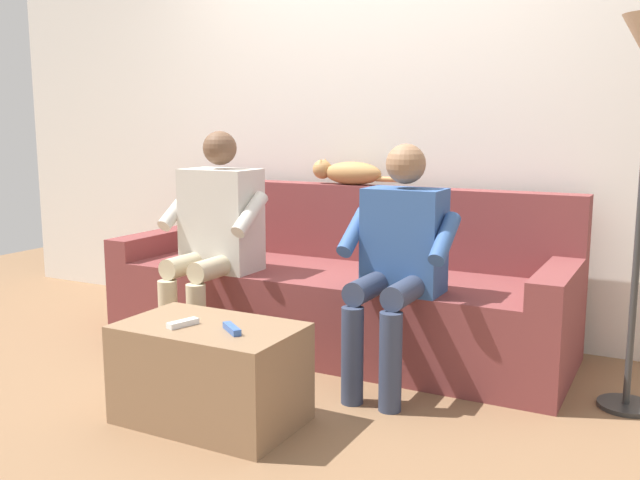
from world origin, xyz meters
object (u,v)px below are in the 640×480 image
remote_white (183,323)px  cat_on_backrest (348,172)px  remote_blue (232,329)px  coffee_table (211,373)px  person_left_seated (398,253)px  person_right_seated (215,229)px  couch (336,294)px

remote_white → cat_on_backrest: bearing=-163.3°
cat_on_backrest → remote_blue: size_ratio=4.20×
coffee_table → cat_on_backrest: bearing=-87.1°
person_left_seated → remote_blue: person_left_seated is taller
cat_on_backrest → remote_white: 1.61m
remote_white → person_left_seated: bearing=159.8°
person_right_seated → remote_blue: 1.08m
coffee_table → person_right_seated: size_ratio=0.62×
couch → remote_white: (0.08, 1.23, 0.14)m
remote_white → remote_blue: bearing=113.5°
couch → person_right_seated: 0.76m
person_left_seated → person_right_seated: size_ratio=0.96×
cat_on_backrest → remote_blue: (-0.21, 1.50, -0.52)m
coffee_table → person_right_seated: 1.05m
cat_on_backrest → remote_white: (0.01, 1.53, -0.52)m
coffee_table → remote_white: remote_white is taller
remote_blue → person_left_seated: bearing=100.5°
person_right_seated → cat_on_backrest: 0.87m
coffee_table → cat_on_backrest: (0.08, -1.46, 0.74)m
cat_on_backrest → person_left_seated: bearing=129.9°
coffee_table → person_right_seated: (0.53, -0.78, 0.46)m
couch → person_left_seated: size_ratio=2.24×
coffee_table → remote_blue: (-0.14, 0.04, 0.22)m
couch → coffee_table: bearing=90.0°
person_right_seated → remote_blue: (-0.67, 0.82, -0.24)m
person_left_seated → remote_white: size_ratio=8.46×
coffee_table → person_left_seated: size_ratio=0.65×
person_left_seated → remote_blue: bearing=63.4°
remote_white → remote_blue: size_ratio=0.96×
coffee_table → person_right_seated: bearing=-55.7°
remote_white → person_right_seated: bearing=-135.0°
person_left_seated → remote_white: 1.03m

